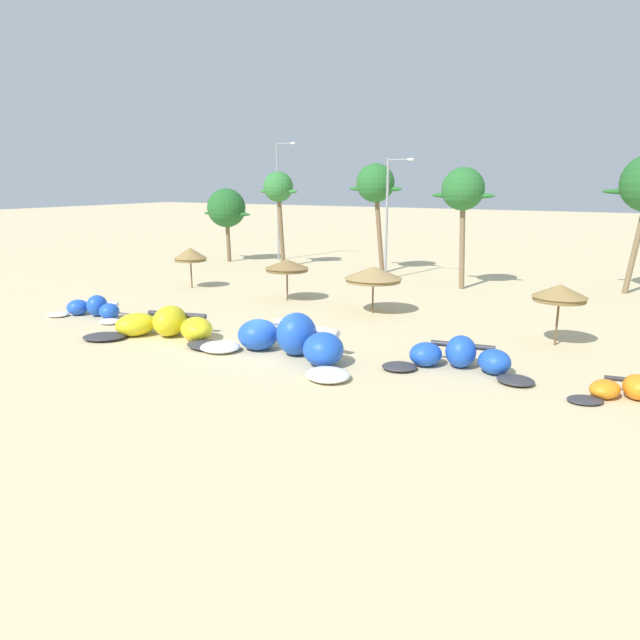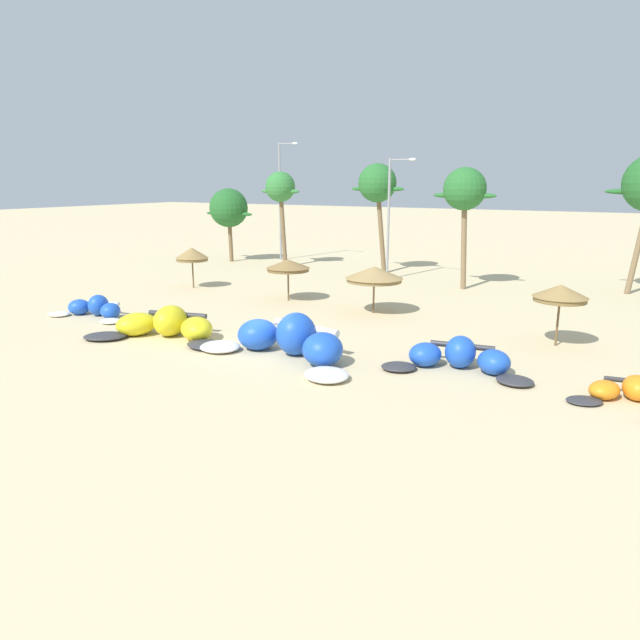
{
  "view_description": "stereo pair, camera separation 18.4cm",
  "coord_description": "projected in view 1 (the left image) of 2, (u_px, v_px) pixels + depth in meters",
  "views": [
    {
      "loc": [
        14.27,
        -20.35,
        7.2
      ],
      "look_at": [
        1.69,
        2.0,
        1.0
      ],
      "focal_mm": 32.48,
      "sensor_mm": 36.0,
      "label": 1
    },
    {
      "loc": [
        14.43,
        -20.26,
        7.2
      ],
      "look_at": [
        1.69,
        2.0,
        1.0
      ],
      "focal_mm": 32.48,
      "sensor_mm": 36.0,
      "label": 2
    }
  ],
  "objects": [
    {
      "name": "ground_plane",
      "position": [
        265.0,
        347.0,
        25.73
      ],
      "size": [
        260.0,
        260.0,
        0.0
      ],
      "primitive_type": "plane",
      "color": "beige"
    },
    {
      "name": "beach_umbrella_near_van",
      "position": [
        190.0,
        254.0,
        39.26
      ],
      "size": [
        2.23,
        2.23,
        2.77
      ],
      "color": "brown",
      "rests_on": "ground"
    },
    {
      "name": "kite_center",
      "position": [
        459.0,
        357.0,
        22.53
      ],
      "size": [
        5.95,
        3.11,
        1.28
      ],
      "color": "#333338",
      "rests_on": "ground"
    },
    {
      "name": "kite_left",
      "position": [
        166.0,
        326.0,
        27.06
      ],
      "size": [
        7.32,
        4.35,
        1.45
      ],
      "color": "#333338",
      "rests_on": "ground"
    },
    {
      "name": "kite_right_of_center",
      "position": [
        638.0,
        392.0,
        19.3
      ],
      "size": [
        4.68,
        2.58,
        0.84
      ],
      "color": "#333338",
      "rests_on": "ground"
    },
    {
      "name": "palm_center_left",
      "position": [
        463.0,
        191.0,
        38.1
      ],
      "size": [
        4.22,
        2.81,
        8.07
      ],
      "color": "#7F6647",
      "rests_on": "ground"
    },
    {
      "name": "beach_umbrella_near_palms",
      "position": [
        373.0,
        274.0,
        31.77
      ],
      "size": [
        3.19,
        3.19,
        2.62
      ],
      "color": "brown",
      "rests_on": "ground"
    },
    {
      "name": "palm_left",
      "position": [
        278.0,
        189.0,
        48.28
      ],
      "size": [
        3.76,
        2.51,
        7.94
      ],
      "color": "brown",
      "rests_on": "ground"
    },
    {
      "name": "beach_umbrella_outermost",
      "position": [
        560.0,
        293.0,
        25.42
      ],
      "size": [
        2.36,
        2.36,
        2.77
      ],
      "color": "brown",
      "rests_on": "ground"
    },
    {
      "name": "lamppost_west",
      "position": [
        279.0,
        196.0,
        52.6
      ],
      "size": [
        2.04,
        0.24,
        10.53
      ],
      "color": "gray",
      "rests_on": "ground"
    },
    {
      "name": "palm_left_of_gap",
      "position": [
        376.0,
        185.0,
        45.01
      ],
      "size": [
        4.48,
        2.99,
        8.5
      ],
      "color": "brown",
      "rests_on": "ground"
    },
    {
      "name": "beach_umbrella_middle",
      "position": [
        287.0,
        265.0,
        35.09
      ],
      "size": [
        2.68,
        2.68,
        2.55
      ],
      "color": "brown",
      "rests_on": "ground"
    },
    {
      "name": "kite_far_left",
      "position": [
        93.0,
        309.0,
        31.24
      ],
      "size": [
        5.15,
        2.52,
        1.15
      ],
      "color": "white",
      "rests_on": "ground"
    },
    {
      "name": "kite_left_of_center",
      "position": [
        290.0,
        341.0,
        24.06
      ],
      "size": [
        8.03,
        4.3,
        1.82
      ],
      "color": "white",
      "rests_on": "ground"
    },
    {
      "name": "palm_leftmost",
      "position": [
        226.0,
        208.0,
        51.73
      ],
      "size": [
        5.16,
        3.44,
        6.53
      ],
      "color": "brown",
      "rests_on": "ground"
    },
    {
      "name": "lamppost_west_center",
      "position": [
        389.0,
        212.0,
        41.99
      ],
      "size": [
        2.05,
        0.24,
        8.78
      ],
      "color": "gray",
      "rests_on": "ground"
    }
  ]
}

